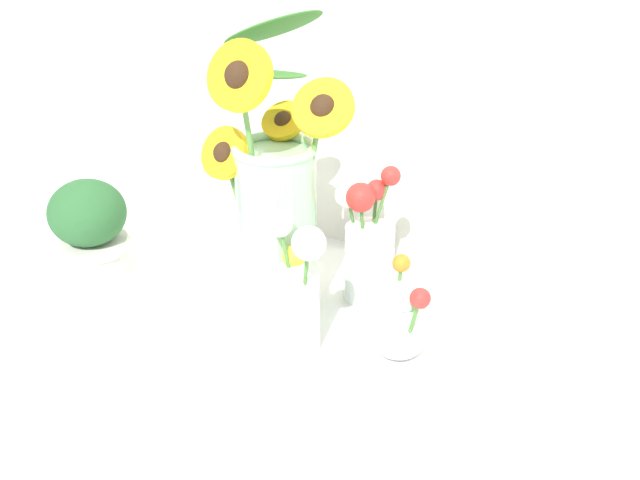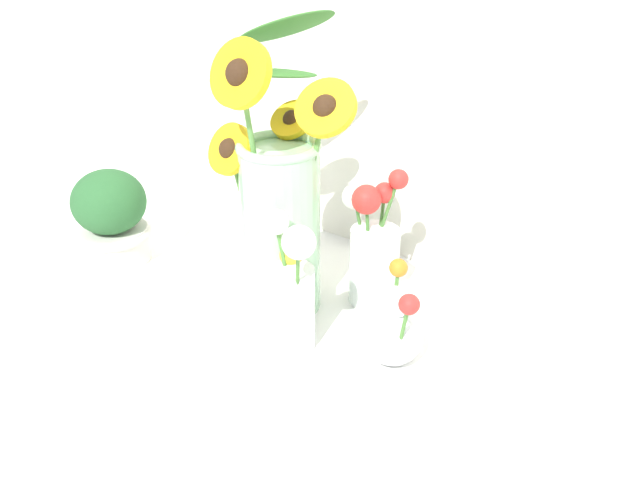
{
  "view_description": "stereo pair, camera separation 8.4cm",
  "coord_description": "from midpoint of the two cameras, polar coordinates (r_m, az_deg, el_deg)",
  "views": [
    {
      "loc": [
        0.35,
        -0.56,
        0.56
      ],
      "look_at": [
        -0.0,
        0.08,
        0.16
      ],
      "focal_mm": 35.0,
      "sensor_mm": 36.0,
      "label": 1
    },
    {
      "loc": [
        0.42,
        -0.52,
        0.56
      ],
      "look_at": [
        -0.0,
        0.08,
        0.16
      ],
      "focal_mm": 35.0,
      "sensor_mm": 36.0,
      "label": 2
    }
  ],
  "objects": [
    {
      "name": "vase_small_center",
      "position": [
        0.81,
        -4.98,
        -5.1
      ],
      "size": [
        0.1,
        0.09,
        0.21
      ],
      "color": "white",
      "rests_on": "serving_tray"
    },
    {
      "name": "mason_jar_sunflowers",
      "position": [
        0.87,
        -6.8,
        2.6
      ],
      "size": [
        0.23,
        0.23,
        0.43
      ],
      "color": "#99CC9E",
      "rests_on": "serving_tray"
    },
    {
      "name": "potted_plant",
      "position": [
        1.11,
        -22.31,
        0.95
      ],
      "size": [
        0.12,
        0.12,
        0.17
      ],
      "color": "beige",
      "rests_on": "ground_plane"
    },
    {
      "name": "vase_bulb_right",
      "position": [
        0.82,
        4.5,
        -7.6
      ],
      "size": [
        0.09,
        0.09,
        0.14
      ],
      "color": "white",
      "rests_on": "serving_tray"
    },
    {
      "name": "ground_plane",
      "position": [
        0.87,
        -5.29,
        -11.55
      ],
      "size": [
        6.0,
        6.0,
        0.0
      ],
      "primitive_type": "plane",
      "color": "white"
    },
    {
      "name": "vase_small_back",
      "position": [
        0.93,
        1.78,
        -0.72
      ],
      "size": [
        0.1,
        0.08,
        0.21
      ],
      "color": "white",
      "rests_on": "serving_tray"
    },
    {
      "name": "serving_tray",
      "position": [
        0.92,
        -2.64,
        -8.15
      ],
      "size": [
        0.44,
        0.44,
        0.02
      ],
      "color": "white",
      "rests_on": "ground_plane"
    }
  ]
}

